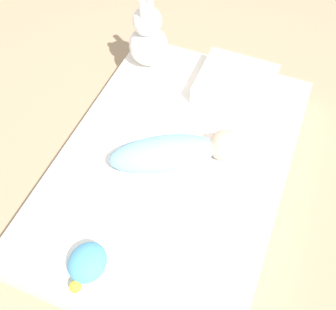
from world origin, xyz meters
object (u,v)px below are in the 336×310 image
at_px(turtle_plush, 87,263).
at_px(pillow, 235,84).
at_px(bunny_plush, 148,39).
at_px(swaddled_baby, 176,152).

bearing_deg(turtle_plush, pillow, 167.41).
height_order(pillow, bunny_plush, bunny_plush).
bearing_deg(bunny_plush, swaddled_baby, 33.93).
distance_m(pillow, bunny_plush, 0.48).
bearing_deg(turtle_plush, bunny_plush, -167.50).
height_order(swaddled_baby, turtle_plush, swaddled_baby).
distance_m(swaddled_baby, pillow, 0.49).
xyz_separation_m(bunny_plush, turtle_plush, (1.07, 0.24, -0.09)).
height_order(pillow, turtle_plush, pillow).
relative_size(pillow, bunny_plush, 0.92).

